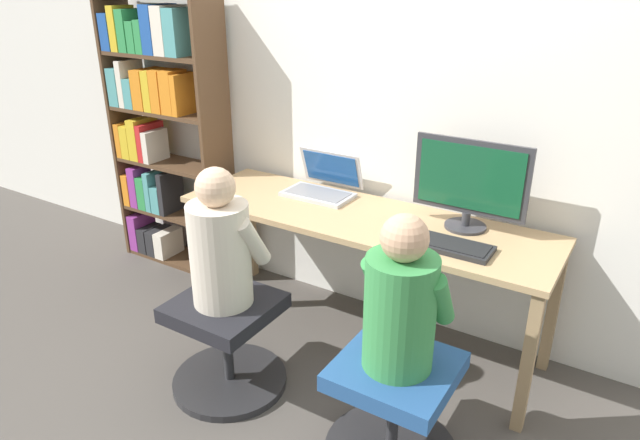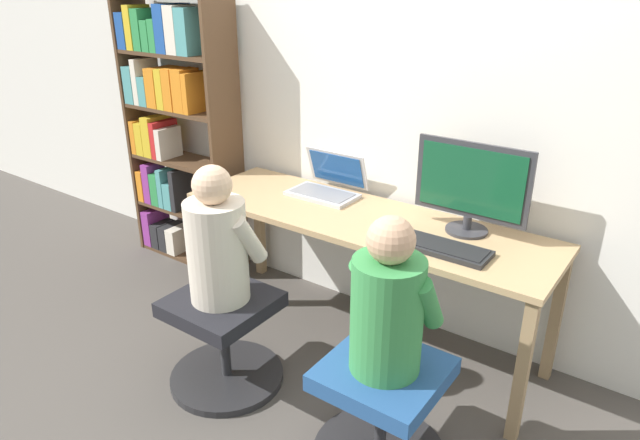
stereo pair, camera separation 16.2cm
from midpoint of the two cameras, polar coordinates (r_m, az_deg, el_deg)
ground_plane at (r=2.98m, az=2.51°, el=-14.13°), size 14.00×14.00×0.00m
wall_back at (r=2.97m, az=9.94°, el=13.04°), size 10.00×0.05×2.60m
desk at (r=2.87m, az=5.89°, el=-1.07°), size 1.92×0.58×0.71m
desktop_monitor at (r=2.69m, az=16.55°, el=3.16°), size 0.54×0.20×0.43m
laptop at (r=3.11m, az=2.21°, el=3.43°), size 0.37×0.29×0.23m
keyboard at (r=2.55m, az=14.20°, el=-2.81°), size 0.39×0.17×0.03m
computer_mouse_by_keyboard at (r=2.66m, az=8.92°, el=-1.17°), size 0.06×0.11×0.03m
office_chair_left at (r=2.37m, az=8.23°, el=-18.48°), size 0.54×0.54×0.46m
office_chair_right at (r=2.76m, az=-7.88°, el=-11.58°), size 0.54×0.54×0.46m
person_at_monitor at (r=2.08m, az=9.05°, el=-8.42°), size 0.33×0.29×0.61m
person_at_laptop at (r=2.52m, az=-8.42°, el=-2.27°), size 0.33×0.30×0.63m
bookshelf at (r=3.82m, az=-13.57°, el=9.57°), size 0.82×0.27×1.72m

